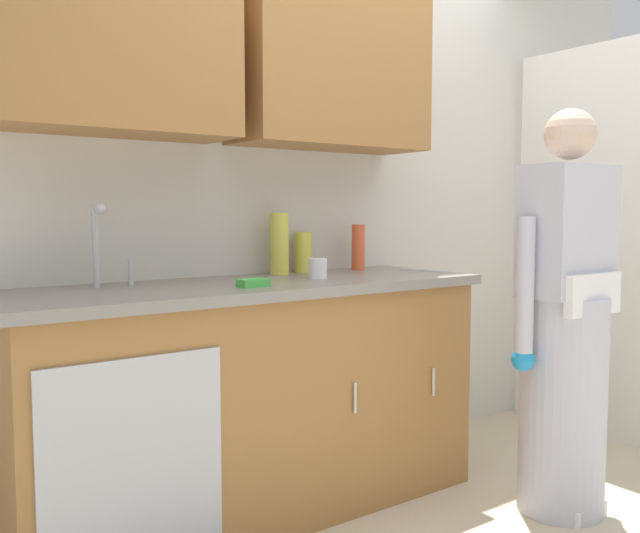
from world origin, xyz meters
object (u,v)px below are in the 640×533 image
bottle_soap (358,247)px  knife_on_counter (423,270)px  bottle_water_short (279,244)px  sink (121,295)px  cup_by_sink (318,268)px  person_at_sink (564,343)px  bottle_dish_liquid (303,252)px  sponge (253,283)px

bottle_soap → knife_on_counter: (0.21, -0.22, -0.10)m
bottle_water_short → knife_on_counter: bottle_water_short is taller
sink → knife_on_counter: (1.43, -0.04, 0.02)m
bottle_water_short → cup_by_sink: size_ratio=3.23×
sink → cup_by_sink: size_ratio=5.94×
person_at_sink → bottle_water_short: person_at_sink is taller
sink → person_at_sink: 1.73m
bottle_soap → bottle_water_short: bearing=178.2°
bottle_dish_liquid → sponge: 0.63m
person_at_sink → bottle_soap: bearing=110.1°
bottle_soap → bottle_dish_liquid: bearing=171.8°
bottle_soap → bottle_water_short: bottle_water_short is taller
knife_on_counter → sponge: 1.00m
person_at_sink → knife_on_counter: person_at_sink is taller
bottle_soap → sink: bearing=-171.8°
knife_on_counter → sink: bearing=67.6°
knife_on_counter → bottle_water_short: bearing=49.6°
cup_by_sink → bottle_dish_liquid: bearing=67.3°
cup_by_sink → person_at_sink: bearing=-42.6°
cup_by_sink → knife_on_counter: 0.62m
sink → cup_by_sink: bearing=-3.7°
cup_by_sink → bottle_soap: bearing=29.7°
bottle_dish_liquid → knife_on_counter: size_ratio=0.77×
bottle_dish_liquid → cup_by_sink: bottle_dish_liquid is taller
person_at_sink → bottle_soap: 1.03m
bottle_water_short → bottle_dish_liquid: size_ratio=1.47×
sink → bottle_soap: (1.22, 0.18, 0.12)m
bottle_dish_liquid → bottle_water_short: bearing=-169.1°
sponge → bottle_water_short: bearing=46.2°
bottle_soap → knife_on_counter: size_ratio=0.90×
bottle_water_short → bottle_dish_liquid: (0.15, 0.03, -0.04)m
person_at_sink → sponge: size_ratio=14.73×
bottle_soap → cup_by_sink: bearing=-150.3°
knife_on_counter → sponge: (-0.99, -0.12, 0.01)m
bottle_soap → person_at_sink: bearing=-69.9°
bottle_water_short → cup_by_sink: (0.03, -0.24, -0.09)m
sink → person_at_sink: person_at_sink is taller
bottle_water_short → cup_by_sink: bearing=-82.2°
sink → person_at_sink: size_ratio=0.31×
cup_by_sink → sponge: size_ratio=0.76×
bottle_soap → bottle_dish_liquid: size_ratio=1.17×
person_at_sink → knife_on_counter: 0.74m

